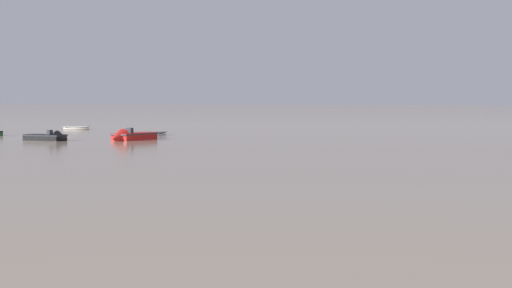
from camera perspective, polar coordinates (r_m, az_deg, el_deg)
motorboat_moored_1 at (r=81.75m, az=-8.79°, el=0.44°), size 2.79×5.83×1.92m
motorboat_moored_3 at (r=82.58m, az=-14.03°, el=0.39°), size 4.88×1.84×1.64m
rowboat_moored_4 at (r=110.25m, az=-12.35°, el=1.08°), size 3.86×2.01×0.58m
rowboat_moored_5 at (r=92.30m, az=-6.66°, el=0.70°), size 1.66×3.14×0.47m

